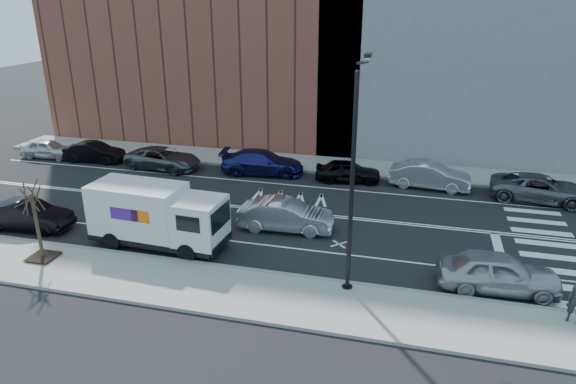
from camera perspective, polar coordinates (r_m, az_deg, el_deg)
The scene contains 21 objects.
ground at distance 29.86m, azimuth -4.73°, elevation -1.72°, with size 120.00×120.00×0.00m, color black.
sidewalk_near at distance 22.60m, azimuth -12.08°, elevation -9.92°, with size 44.00×3.60×0.15m, color gray.
sidewalk_far at distance 37.74m, azimuth -0.40°, elevation 3.40°, with size 44.00×3.60×0.15m, color gray.
curb_near at distance 23.99m, azimuth -10.20°, elevation -7.80°, with size 44.00×0.25×0.17m, color gray.
curb_far at distance 36.08m, azimuth -1.13°, elevation 2.58°, with size 44.00×0.25×0.17m, color gray.
crosswalk at distance 29.19m, azimuth 26.61°, elevation -4.58°, with size 3.00×14.00×0.01m, color white, non-canonical shape.
road_markings at distance 29.86m, azimuth -4.73°, elevation -1.71°, with size 40.00×8.60×0.01m, color white, non-canonical shape.
bldg_brick at distance 44.98m, azimuth -8.60°, elevation 20.19°, with size 26.00×10.00×22.00m, color brown.
streetlight at distance 20.22m, azimuth 7.36°, elevation 2.28°, with size 0.44×4.02×9.34m.
street_tree at distance 25.95m, azimuth -25.98°, elevation -4.06°, with size 1.20×1.20×3.75m.
fedex_van at distance 25.52m, azimuth -14.38°, elevation -2.51°, with size 6.84×2.70×3.07m.
far_parked_a at distance 42.73m, azimuth -25.09°, elevation 4.39°, with size 1.66×4.13×1.41m, color #BDBCC2.
far_parked_b at distance 40.39m, azimuth -20.70°, elevation 4.17°, with size 1.53×4.38×1.44m, color black.
far_parked_c at distance 37.27m, azimuth -13.72°, elevation 3.64°, with size 2.47×5.37×1.49m, color #51545A.
far_parked_d at distance 35.17m, azimuth -2.87°, elevation 3.32°, with size 2.29×5.64×1.64m, color navy.
far_parked_e at distance 33.89m, azimuth 6.67°, elevation 2.33°, with size 1.71×4.25×1.45m, color black.
far_parked_f at distance 33.75m, azimuth 15.50°, elevation 1.79°, with size 1.75×5.01×1.65m, color silver.
far_parked_g at distance 33.93m, azimuth 26.22°, elevation 0.36°, with size 2.60×5.63×1.56m, color #56595F.
driving_sedan at distance 26.71m, azimuth -0.24°, elevation -2.59°, with size 1.72×4.93×1.63m, color silver.
near_parked_rear_a at distance 30.07m, azimuth -26.99°, elevation -2.33°, with size 1.62×4.65×1.53m, color black.
near_parked_front at distance 23.12m, azimuth 22.36°, elevation -8.23°, with size 1.97×4.91×1.67m, color #B0AFB4.
Camera 1 is at (9.24, -25.95, 11.54)m, focal length 32.00 mm.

